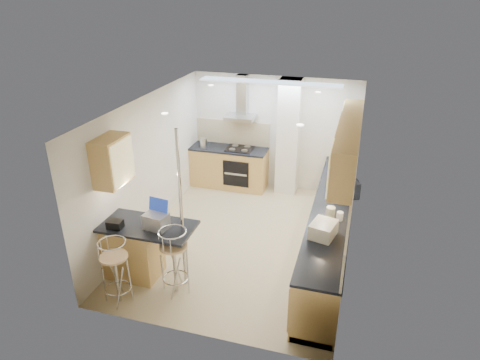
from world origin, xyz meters
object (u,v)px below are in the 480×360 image
(bar_stool_near, at_px, (116,272))
(bread_bin, at_px, (323,229))
(laptop, at_px, (156,221))
(bar_stool_end, at_px, (175,262))
(microwave, at_px, (345,187))

(bar_stool_near, distance_m, bread_bin, 3.01)
(laptop, relative_size, bar_stool_end, 0.32)
(laptop, bearing_deg, microwave, 45.61)
(laptop, height_order, bar_stool_end, laptop)
(bread_bin, bearing_deg, microwave, 95.72)
(microwave, relative_size, laptop, 1.57)
(microwave, xyz_separation_m, bar_stool_end, (-2.25, -2.14, -0.54))
(bar_stool_near, bearing_deg, bar_stool_end, 34.61)
(bar_stool_end, relative_size, bread_bin, 2.59)
(bar_stool_near, bearing_deg, bread_bin, 24.97)
(microwave, distance_m, bar_stool_near, 3.96)
(bar_stool_near, height_order, bread_bin, bread_bin)
(microwave, xyz_separation_m, laptop, (-2.59, -1.96, -0.01))
(bar_stool_end, xyz_separation_m, bread_bin, (2.04, 0.68, 0.50))
(bar_stool_near, relative_size, bread_bin, 2.50)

